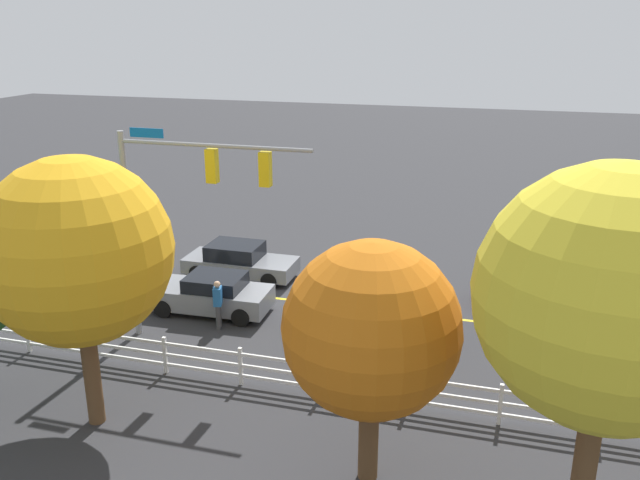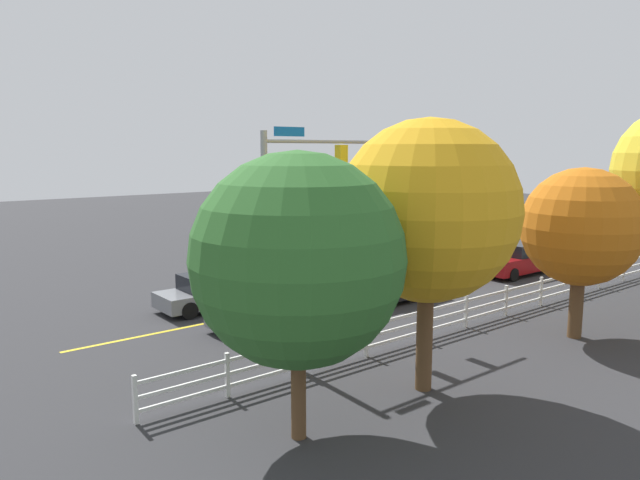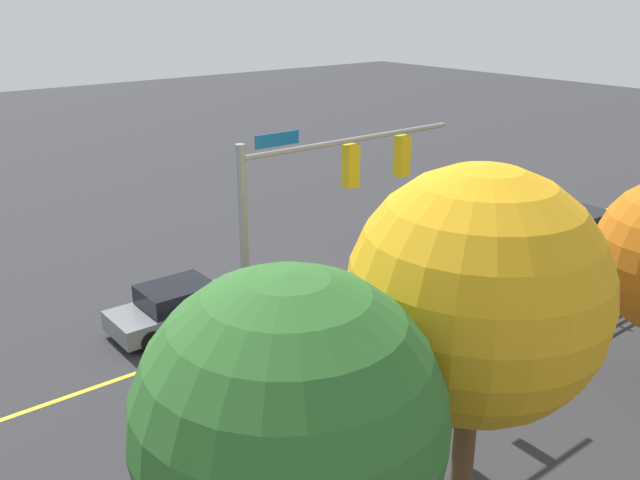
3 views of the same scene
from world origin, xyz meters
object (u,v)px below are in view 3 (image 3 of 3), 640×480
at_px(car_0, 411,292).
at_px(pedestrian, 305,344).
at_px(car_2, 439,229).
at_px(car_4, 256,345).
at_px(car_1, 182,306).
at_px(tree_2, 477,295).
at_px(car_3, 574,233).
at_px(tree_0, 290,421).

height_order(car_0, pedestrian, pedestrian).
distance_m(car_2, car_4, 11.57).
height_order(car_1, tree_2, tree_2).
height_order(car_0, tree_2, tree_2).
height_order(car_3, pedestrian, pedestrian).
distance_m(car_2, pedestrian, 11.26).
bearing_deg(car_2, pedestrian, -157.88).
xyz_separation_m(car_3, car_4, (14.60, -0.31, -0.07)).
bearing_deg(car_0, tree_0, 35.38).
bearing_deg(car_4, car_0, 176.46).
relative_size(car_0, car_4, 1.07).
height_order(car_0, car_4, car_0).
xyz_separation_m(car_0, tree_2, (5.69, 6.85, 3.95)).
xyz_separation_m(car_3, tree_2, (14.59, 6.72, 3.88)).
bearing_deg(tree_2, pedestrian, -97.36).
bearing_deg(car_3, tree_0, 21.48).
xyz_separation_m(car_0, tree_0, (9.77, 6.94, 3.21)).
xyz_separation_m(car_2, tree_0, (15.12, 10.58, 3.24)).
distance_m(car_4, pedestrian, 1.39).
distance_m(car_0, car_4, 5.70).
distance_m(car_2, car_3, 5.18).
bearing_deg(car_2, car_1, 178.17).
xyz_separation_m(car_2, tree_2, (11.04, 10.49, 3.98)).
relative_size(car_3, tree_2, 0.69).
bearing_deg(pedestrian, car_2, -171.86).
bearing_deg(car_2, tree_0, -146.99).
distance_m(car_0, tree_0, 12.41).
xyz_separation_m(car_0, car_4, (5.70, -0.18, 0.00)).
height_order(car_2, pedestrian, pedestrian).
height_order(pedestrian, tree_0, tree_0).
bearing_deg(car_3, car_1, -12.57).
bearing_deg(tree_2, car_0, -129.73).
bearing_deg(pedestrian, car_4, -71.83).
distance_m(car_3, tree_2, 16.53).
distance_m(car_0, car_2, 6.47).
xyz_separation_m(car_0, car_2, (-5.35, -3.64, -0.03)).
bearing_deg(tree_0, car_1, -109.28).
bearing_deg(car_4, car_1, -85.30).
distance_m(car_1, car_2, 11.43).
bearing_deg(car_0, car_3, 179.19).
xyz_separation_m(car_2, car_4, (11.05, 3.46, 0.03)).
xyz_separation_m(car_3, pedestrian, (13.83, 0.83, 0.18)).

